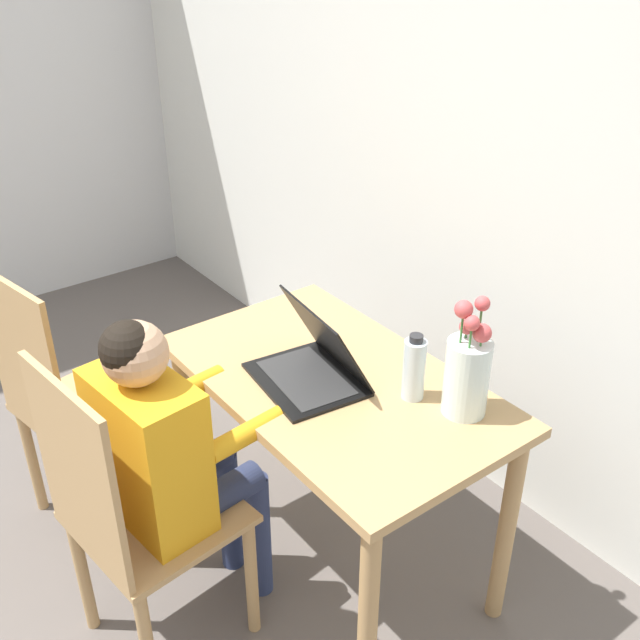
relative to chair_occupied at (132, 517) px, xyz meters
name	(u,v)px	position (x,y,z in m)	size (l,w,h in m)	color
wall_back	(471,127)	(-0.17, 1.34, 0.76)	(6.40, 0.05, 2.50)	silver
dining_table	(335,410)	(0.06, 0.62, 0.11)	(1.03, 0.61, 0.70)	tan
chair_occupied	(132,517)	(0.00, 0.00, 0.00)	(0.44, 0.44, 0.96)	tan
chair_spare	(71,402)	(-0.59, 0.06, 0.00)	(0.47, 0.47, 0.96)	tan
person_seated	(167,448)	(-0.01, 0.13, 0.16)	(0.37, 0.45, 1.05)	orange
laptop	(314,362)	(0.03, 0.57, 0.27)	(0.35, 0.29, 0.23)	black
flower_vase	(467,371)	(0.39, 0.79, 0.34)	(0.12, 0.12, 0.33)	silver
water_bottle	(414,368)	(0.26, 0.73, 0.31)	(0.06, 0.06, 0.19)	silver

